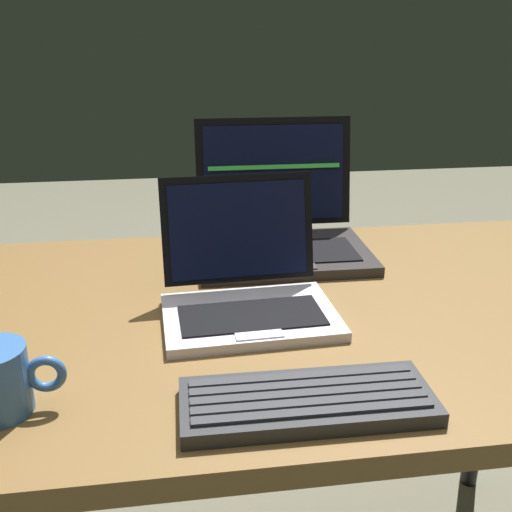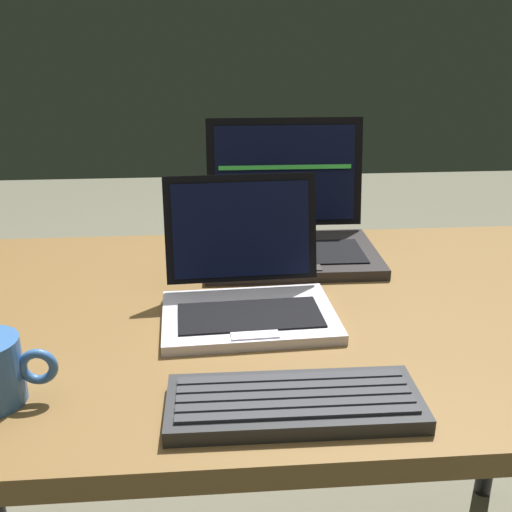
{
  "view_description": "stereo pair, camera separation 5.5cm",
  "coord_description": "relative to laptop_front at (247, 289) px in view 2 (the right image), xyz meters",
  "views": [
    {
      "loc": [
        -0.13,
        -0.9,
        1.2
      ],
      "look_at": [
        -0.01,
        -0.02,
        0.85
      ],
      "focal_mm": 41.93,
      "sensor_mm": 36.0,
      "label": 1
    },
    {
      "loc": [
        -0.08,
        -0.9,
        1.2
      ],
      "look_at": [
        -0.01,
        -0.02,
        0.85
      ],
      "focal_mm": 41.93,
      "sensor_mm": 36.0,
      "label": 2
    }
  ],
  "objects": [
    {
      "name": "laptop_rear",
      "position": [
        0.11,
        0.27,
        0.01
      ],
      "size": [
        0.35,
        0.28,
        0.26
      ],
      "color": "#2D2929",
      "rests_on": "desk"
    },
    {
      "name": "external_keyboard",
      "position": [
        0.04,
        -0.27,
        -0.03
      ],
      "size": [
        0.32,
        0.12,
        0.02
      ],
      "color": "#2F3033",
      "rests_on": "desk"
    },
    {
      "name": "laptop_front",
      "position": [
        0.0,
        0.0,
        0.0
      ],
      "size": [
        0.28,
        0.25,
        0.21
      ],
      "color": "silver",
      "rests_on": "desk"
    },
    {
      "name": "desk",
      "position": [
        0.02,
        0.01,
        -0.11
      ],
      "size": [
        1.39,
        0.77,
        0.75
      ],
      "color": "brown",
      "rests_on": "ground"
    }
  ]
}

